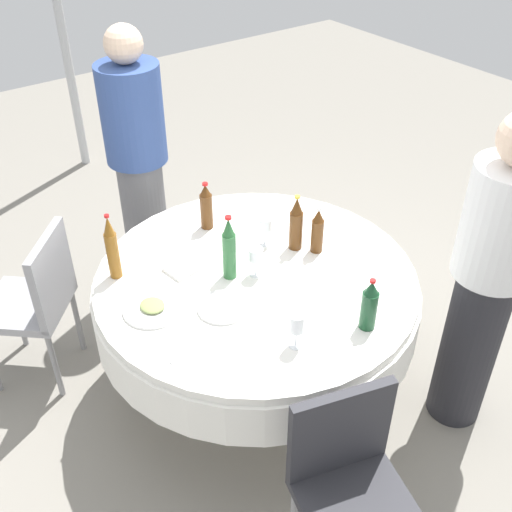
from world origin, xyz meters
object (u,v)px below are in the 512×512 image
at_px(bottle_brown_rear, 206,207).
at_px(chair_west, 38,296).
at_px(wine_glass_inner, 297,324).
at_px(bottle_amber_east, 112,248).
at_px(wine_glass_west, 257,256).
at_px(person_rear, 139,166).
at_px(dining_table, 256,299).
at_px(chair_left, 349,479).
at_px(bottle_dark_green_mid, 369,306).
at_px(person_mid, 489,277).
at_px(bottle_green_outer, 229,249).
at_px(bottle_brown_inner, 296,224).
at_px(wine_glass_east, 265,225).
at_px(plate_south, 222,307).
at_px(bottle_brown_west, 317,231).
at_px(plate_near, 153,308).

height_order(bottle_brown_rear, chair_west, bottle_brown_rear).
bearing_deg(wine_glass_inner, bottle_amber_east, 24.22).
bearing_deg(wine_glass_west, person_rear, 1.86).
xyz_separation_m(bottle_amber_east, chair_west, (0.36, 0.29, -0.38)).
height_order(dining_table, chair_left, chair_left).
bearing_deg(bottle_dark_green_mid, person_mid, -107.12).
bearing_deg(bottle_green_outer, bottle_dark_green_mid, -156.75).
bearing_deg(wine_glass_west, person_mid, -135.67).
bearing_deg(bottle_brown_rear, chair_west, 73.05).
relative_size(bottle_brown_rear, bottle_brown_inner, 0.88).
relative_size(wine_glass_west, chair_west, 0.17).
bearing_deg(chair_left, wine_glass_inner, -88.87).
xyz_separation_m(wine_glass_east, wine_glass_west, (-0.17, 0.18, -0.01)).
bearing_deg(wine_glass_west, plate_south, 112.52).
distance_m(bottle_brown_west, person_rear, 1.16).
relative_size(bottle_brown_inner, person_rear, 0.18).
bearing_deg(plate_near, bottle_dark_green_mid, -132.74).
relative_size(bottle_green_outer, wine_glass_inner, 2.03).
height_order(bottle_brown_west, person_rear, person_rear).
bearing_deg(plate_near, bottle_green_outer, -89.85).
bearing_deg(wine_glass_east, bottle_brown_rear, 25.99).
xyz_separation_m(plate_near, plate_south, (-0.17, -0.25, -0.00)).
bearing_deg(wine_glass_inner, chair_west, 29.14).
distance_m(wine_glass_west, person_mid, 1.02).
bearing_deg(bottle_amber_east, bottle_brown_inner, -111.11).
relative_size(dining_table, person_mid, 0.94).
height_order(bottle_amber_east, wine_glass_west, bottle_amber_east).
distance_m(dining_table, plate_south, 0.32).
height_order(bottle_amber_east, chair_west, bottle_amber_east).
relative_size(person_rear, chair_west, 1.88).
bearing_deg(chair_left, dining_table, -90.00).
bearing_deg(bottle_brown_inner, bottle_green_outer, 89.88).
relative_size(bottle_brown_inner, wine_glass_inner, 1.82).
xyz_separation_m(bottle_amber_east, wine_glass_west, (-0.37, -0.53, -0.05)).
height_order(bottle_dark_green_mid, chair_left, bottle_dark_green_mid).
height_order(plate_near, chair_left, chair_left).
relative_size(dining_table, bottle_amber_east, 4.58).
xyz_separation_m(plate_near, chair_west, (0.67, 0.31, -0.23)).
distance_m(bottle_green_outer, bottle_amber_east, 0.53).
xyz_separation_m(bottle_brown_west, person_mid, (-0.71, -0.36, -0.00)).
distance_m(plate_near, person_rear, 1.13).
bearing_deg(wine_glass_inner, plate_south, 17.53).
bearing_deg(person_rear, plate_near, -116.73).
distance_m(wine_glass_east, wine_glass_inner, 0.72).
distance_m(wine_glass_east, chair_left, 1.25).
bearing_deg(bottle_brown_rear, plate_south, 153.12).
distance_m(bottle_brown_rear, wine_glass_inner, 0.96).
relative_size(wine_glass_west, person_mid, 0.09).
distance_m(bottle_dark_green_mid, wine_glass_inner, 0.32).
relative_size(bottle_green_outer, person_rear, 0.20).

